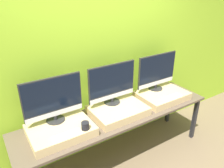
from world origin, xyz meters
name	(u,v)px	position (x,y,z in m)	size (l,w,h in m)	color
wall_back	(101,60)	(0.00, 0.71, 1.30)	(8.00, 0.04, 2.60)	#9ED12D
workbench	(118,117)	(0.00, 0.32, 0.65)	(2.56, 0.64, 0.71)	brown
wooden_riser_left	(61,130)	(-0.74, 0.32, 0.76)	(0.66, 0.50, 0.10)	#D6B77F
monitor_left	(53,99)	(-0.74, 0.45, 1.07)	(0.64, 0.20, 0.51)	#282828
keyboard_left	(67,135)	(-0.74, 0.13, 0.81)	(0.30, 0.10, 0.01)	silver
mug	(85,126)	(-0.54, 0.13, 0.85)	(0.08, 0.08, 0.08)	black
wooden_riser_center	(118,110)	(0.00, 0.32, 0.76)	(0.66, 0.50, 0.10)	#D6B77F
monitor_center	(112,83)	(0.00, 0.45, 1.07)	(0.64, 0.20, 0.51)	#282828
keyboard_center	(127,113)	(0.00, 0.13, 0.81)	(0.30, 0.10, 0.01)	silver
wooden_riser_right	(162,95)	(0.74, 0.32, 0.76)	(0.66, 0.50, 0.10)	#D6B77F
monitor_right	(157,71)	(0.74, 0.45, 1.07)	(0.64, 0.20, 0.51)	#282828
keyboard_right	(172,97)	(0.74, 0.13, 0.81)	(0.30, 0.10, 0.01)	silver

